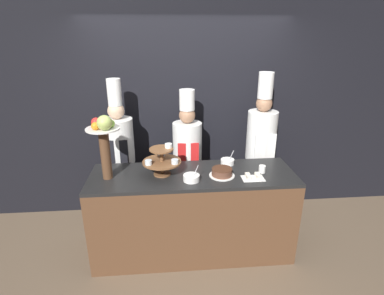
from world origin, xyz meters
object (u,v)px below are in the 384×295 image
tiered_stand (162,160)px  cup_white (262,169)px  cake_square_tray (253,177)px  chef_left (120,152)px  chef_center_right (261,145)px  serving_bowl_near (191,178)px  cake_round (222,172)px  chef_center_left (187,153)px  fruit_pedestal (104,138)px  serving_bowl_far (228,162)px

tiered_stand → cup_white: (1.02, -0.04, -0.12)m
tiered_stand → cake_square_tray: bearing=-11.3°
chef_left → chef_center_right: 1.71m
serving_bowl_near → chef_left: bearing=136.2°
cake_round → chef_center_left: (-0.30, 0.68, -0.05)m
cake_square_tray → serving_bowl_near: size_ratio=1.35×
cake_round → tiered_stand: bearing=171.8°
chef_center_left → fruit_pedestal: bearing=-142.4°
tiered_stand → chef_center_left: bearing=63.4°
fruit_pedestal → cup_white: 1.61m
cup_white → chef_left: (-1.54, 0.64, -0.01)m
cake_round → chef_left: size_ratio=0.14×
cup_white → serving_bowl_far: (-0.31, 0.24, -0.01)m
tiered_stand → cake_round: bearing=-8.2°
serving_bowl_near → chef_center_left: chef_center_left is taller
serving_bowl_far → cake_round: bearing=-111.9°
cake_square_tray → chef_center_right: size_ratio=0.12×
serving_bowl_near → chef_center_left: size_ratio=0.10×
fruit_pedestal → cake_square_tray: bearing=-5.2°
serving_bowl_far → chef_center_right: bearing=38.9°
fruit_pedestal → cake_round: 1.20m
cake_square_tray → serving_bowl_far: bearing=115.8°
fruit_pedestal → cup_white: (1.56, 0.00, -0.39)m
cake_round → chef_center_right: size_ratio=0.14×
cake_round → chef_center_right: bearing=48.3°
serving_bowl_near → chef_center_right: 1.19m
tiered_stand → chef_center_right: (1.20, 0.59, -0.10)m
fruit_pedestal → chef_center_left: (0.83, 0.64, -0.44)m
serving_bowl_near → cup_white: bearing=9.4°
cake_square_tray → chef_center_left: size_ratio=0.13×
tiered_stand → cup_white: 1.03m
chef_center_right → serving_bowl_far: bearing=-141.1°
fruit_pedestal → serving_bowl_near: bearing=-8.3°
cup_white → serving_bowl_near: (-0.74, -0.12, -0.01)m
cake_square_tray → chef_center_left: bearing=127.7°
tiered_stand → chef_center_left: size_ratio=0.23×
cup_white → serving_bowl_near: size_ratio=0.46×
chef_center_left → chef_center_right: size_ratio=0.90×
tiered_stand → cake_square_tray: (0.89, -0.18, -0.14)m
fruit_pedestal → serving_bowl_far: 1.33m
serving_bowl_far → chef_center_right: (0.49, 0.40, 0.03)m
fruit_pedestal → chef_left: chef_left is taller
fruit_pedestal → serving_bowl_far: fruit_pedestal is taller
cake_square_tray → chef_center_left: chef_center_left is taller
cup_white → chef_left: bearing=157.5°
serving_bowl_far → chef_left: 1.28m
chef_left → chef_center_left: 0.81m
tiered_stand → serving_bowl_far: 0.75m
serving_bowl_far → chef_left: chef_left is taller
serving_bowl_near → cake_square_tray: bearing=-1.1°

